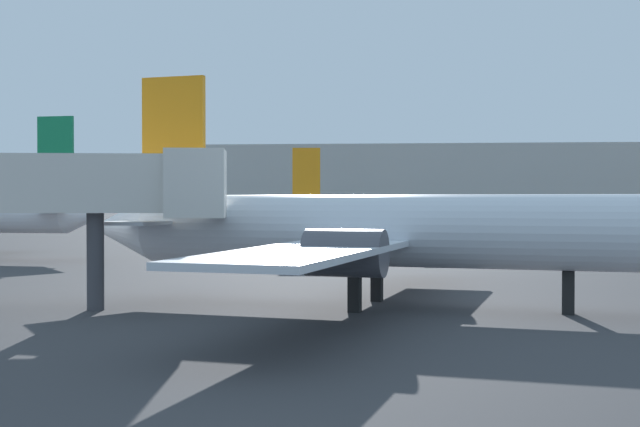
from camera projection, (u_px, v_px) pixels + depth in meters
airplane_at_gate at (384, 231)px, 35.56m from camera, size 28.93×30.34×10.13m
airplane_far_left at (430, 213)px, 76.88m from camera, size 30.84×24.41×9.29m
terminal_building at (439, 189)px, 128.82m from camera, size 71.34×27.22×12.32m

